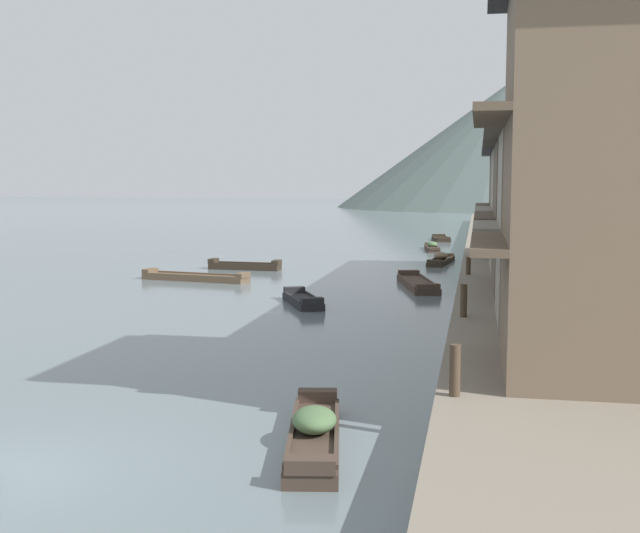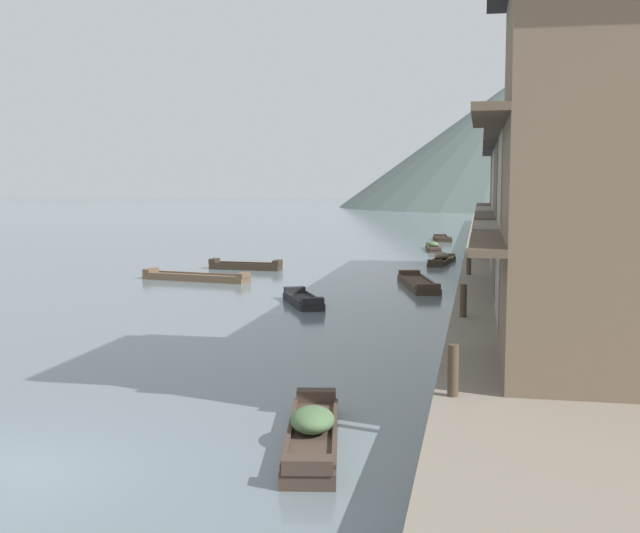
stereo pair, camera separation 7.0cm
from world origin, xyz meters
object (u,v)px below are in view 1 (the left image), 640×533
boat_moored_far (303,300)px  house_waterfront_far (550,198)px  house_waterfront_second (581,213)px  house_waterfront_narrow (559,201)px  boat_midriver_drifting (314,432)px  mooring_post_dock_mid (464,301)px  house_waterfront_nearest (628,160)px  boat_midriver_upstream (441,239)px  mooring_post_dock_near (455,370)px  boat_moored_nearest (432,247)px  boat_moored_third (418,284)px  boat_upstream_distant (441,260)px  boat_crossing_west (245,266)px  mooring_post_dock_far (468,266)px  house_waterfront_tall (558,206)px  boat_moored_second (195,277)px

boat_moored_far → house_waterfront_far: 16.45m
house_waterfront_second → house_waterfront_far: size_ratio=0.86×
house_waterfront_narrow → boat_midriver_drifting: bearing=-105.6°
mooring_post_dock_mid → house_waterfront_nearest: bearing=-62.2°
boat_midriver_upstream → house_waterfront_narrow: size_ratio=0.52×
house_waterfront_narrow → mooring_post_dock_near: house_waterfront_narrow is taller
boat_moored_nearest → boat_moored_third: 19.46m
boat_moored_third → mooring_post_dock_mid: mooring_post_dock_mid is taller
boat_moored_third → mooring_post_dock_mid: bearing=-80.1°
boat_moored_nearest → house_waterfront_second: (5.82, -32.45, 3.69)m
house_waterfront_nearest → mooring_post_dock_near: (-3.26, -2.50, -3.84)m
boat_moored_third → mooring_post_dock_mid: 13.09m
boat_upstream_distant → boat_crossing_west: 11.51m
house_waterfront_second → mooring_post_dock_far: (-3.13, 10.83, -2.65)m
boat_moored_far → boat_midriver_drifting: (3.75, -16.18, 0.07)m
house_waterfront_far → mooring_post_dock_far: (-3.91, -8.60, -2.65)m
house_waterfront_tall → house_waterfront_far: 13.08m
house_waterfront_tall → mooring_post_dock_mid: house_waterfront_tall is taller
boat_moored_third → boat_midriver_upstream: boat_moored_third is taller
boat_midriver_drifting → boat_crossing_west: 29.19m
boat_midriver_upstream → mooring_post_dock_near: mooring_post_dock_near is taller
boat_midriver_upstream → boat_crossing_west: 24.79m
house_waterfront_nearest → boat_moored_nearest: bearing=98.8°
boat_moored_second → boat_moored_nearest: bearing=61.9°
boat_moored_second → mooring_post_dock_near: bearing=-59.5°
house_waterfront_far → mooring_post_dock_far: 9.81m
boat_moored_third → house_waterfront_far: bearing=46.3°
boat_moored_second → house_waterfront_far: 18.23m
house_waterfront_second → boat_midriver_drifting: bearing=-121.4°
boat_moored_far → house_waterfront_tall: bearing=-3.9°
house_waterfront_far → boat_moored_far: bearing=-129.2°
boat_moored_second → boat_crossing_west: 5.17m
boat_moored_second → mooring_post_dock_mid: 18.50m
boat_moored_far → boat_midriver_upstream: (3.73, 34.38, -0.03)m
boat_moored_second → boat_midriver_upstream: size_ratio=1.46×
boat_midriver_drifting → house_waterfront_nearest: size_ratio=0.51×
mooring_post_dock_near → mooring_post_dock_mid: size_ratio=1.01×
boat_moored_second → house_waterfront_tall: 17.83m
house_waterfront_nearest → house_waterfront_far: 25.49m
boat_midriver_upstream → house_waterfront_far: bearing=-73.7°
boat_crossing_west → boat_moored_second: bearing=-100.7°
mooring_post_dock_far → mooring_post_dock_near: bearing=-90.0°
boat_midriver_drifting → boat_moored_far: bearing=103.0°
boat_moored_far → mooring_post_dock_near: bearing=-68.2°
boat_midriver_upstream → mooring_post_dock_near: bearing=-87.1°
boat_moored_second → boat_moored_third: bearing=-2.1°
boat_upstream_distant → house_waterfront_second: bearing=-78.5°
boat_midriver_upstream → house_waterfront_tall: house_waterfront_tall is taller
house_waterfront_second → house_waterfront_narrow: bearing=87.2°
boat_upstream_distant → house_waterfront_narrow: bearing=-62.4°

